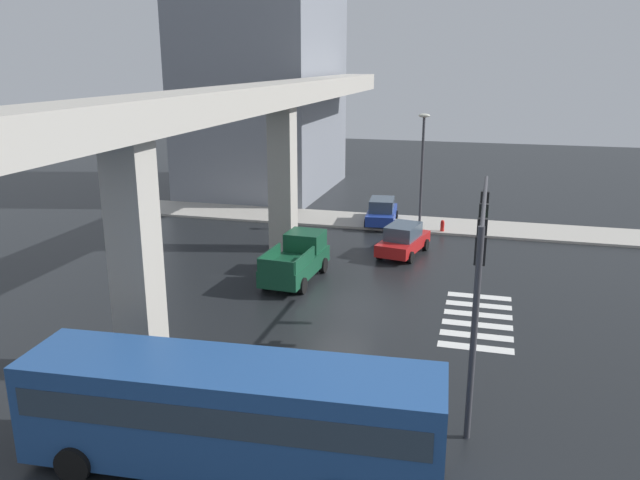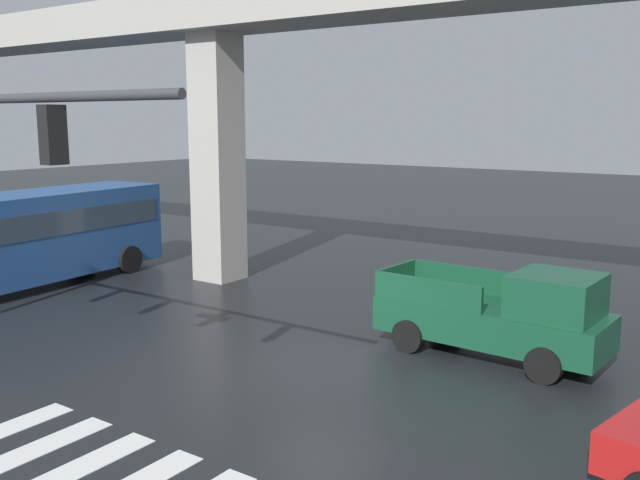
% 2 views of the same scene
% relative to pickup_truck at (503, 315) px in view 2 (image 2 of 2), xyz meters
% --- Properties ---
extents(ground_plane, '(120.00, 120.00, 0.00)m').
position_rel_pickup_truck_xyz_m(ground_plane, '(-2.98, -2.91, -0.99)').
color(ground_plane, black).
extents(elevated_overpass, '(56.92, 2.37, 9.21)m').
position_rel_pickup_truck_xyz_m(elevated_overpass, '(-2.98, 2.25, 6.96)').
color(elevated_overpass, '#ADA89E').
rests_on(elevated_overpass, ground).
extents(pickup_truck, '(5.19, 2.28, 2.08)m').
position_rel_pickup_truck_xyz_m(pickup_truck, '(0.00, 0.00, 0.00)').
color(pickup_truck, '#14472D').
rests_on(pickup_truck, ground).
extents(city_bus, '(3.30, 10.94, 2.99)m').
position_rel_pickup_truck_xyz_m(city_bus, '(-14.84, -2.73, 0.73)').
color(city_bus, '#234C8C').
rests_on(city_bus, ground).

